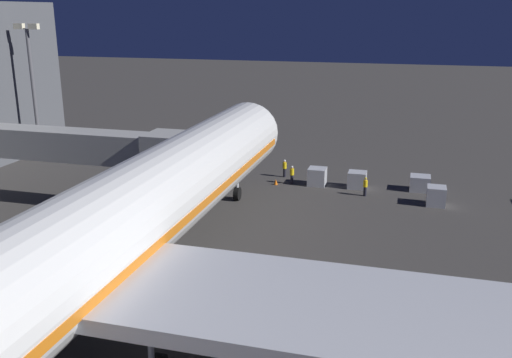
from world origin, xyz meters
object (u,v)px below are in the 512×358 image
Objects in this scene: baggage_container_mid_row at (357,180)px; traffic_cone_nose_port at (276,182)px; baggage_container_near_belt at (436,196)px; baggage_container_far_row at (317,177)px; ground_crew_by_belt_loader at (365,186)px; ground_crew_marshaller_fwd at (285,167)px; ground_crew_near_nose_gear at (292,174)px; baggage_container_spare at (420,183)px; traffic_cone_nose_starboard at (233,178)px; jet_bridge at (88,147)px; airliner_at_gate at (66,264)px; apron_floodlight_mast at (33,82)px.

baggage_container_mid_row is 3.08× the size of traffic_cone_nose_port.
baggage_container_near_belt is 7.83m from baggage_container_mid_row.
ground_crew_by_belt_loader reaches higher than baggage_container_far_row.
ground_crew_marshaller_fwd reaches higher than traffic_cone_nose_port.
traffic_cone_nose_port is (0.22, 2.81, -0.73)m from ground_crew_marshaller_fwd.
ground_crew_near_nose_gear is 1.03× the size of ground_crew_by_belt_loader.
traffic_cone_nose_starboard is (17.88, 1.82, -0.44)m from baggage_container_spare.
jet_bridge is 24.54m from ground_crew_by_belt_loader.
baggage_container_near_belt is 14.99m from traffic_cone_nose_port.
baggage_container_mid_row is at bearing -67.09° from ground_crew_by_belt_loader.
airliner_at_gate is 37.91× the size of baggage_container_mid_row.
baggage_container_near_belt is 0.92× the size of ground_crew_marshaller_fwd.
baggage_container_spare is 17.98m from traffic_cone_nose_starboard.
ground_crew_near_nose_gear is (12.03, 1.18, 0.29)m from baggage_container_spare.
ground_crew_by_belt_loader reaches higher than baggage_container_near_belt.
ground_crew_by_belt_loader is (-10.87, -29.77, -4.31)m from airliner_at_gate.
baggage_container_mid_row is 6.27m from ground_crew_near_nose_gear.
traffic_cone_nose_port is at bearing 176.40° from apron_floodlight_mast.
ground_crew_marshaller_fwd is (7.48, -1.72, 0.21)m from baggage_container_mid_row.
ground_crew_near_nose_gear is at bearing 5.61° from baggage_container_spare.
ground_crew_near_nose_gear reaches higher than traffic_cone_nose_port.
ground_crew_near_nose_gear is at bearing -11.76° from baggage_container_near_belt.
ground_crew_near_nose_gear is (6.25, 0.44, 0.22)m from baggage_container_mid_row.
jet_bridge is 19.34m from apron_floodlight_mast.
baggage_container_mid_row is 3.08× the size of traffic_cone_nose_starboard.
traffic_cone_nose_port is at bearing 85.53° from ground_crew_marshaller_fwd.
jet_bridge is at bearing 34.34° from baggage_container_far_row.
baggage_container_far_row is 2.45m from ground_crew_near_nose_gear.
airliner_at_gate reaches higher than baggage_container_near_belt.
baggage_container_mid_row is 0.93× the size of ground_crew_near_nose_gear.
baggage_container_mid_row is at bearing -175.93° from ground_crew_near_nose_gear.
apron_floodlight_mast is 8.84× the size of baggage_container_far_row.
baggage_container_near_belt is 11.39m from baggage_container_far_row.
ground_crew_near_nose_gear is at bearing -173.79° from traffic_cone_nose_starboard.
ground_crew_near_nose_gear reaches higher than baggage_container_mid_row.
apron_floodlight_mast is 8.18× the size of ground_crew_near_nose_gear.
baggage_container_mid_row is at bearing -178.28° from baggage_container_far_row.
apron_floodlight_mast is at bearing -4.65° from ground_crew_by_belt_loader.
ground_crew_near_nose_gear is 5.93m from traffic_cone_nose_starboard.
baggage_container_mid_row is (7.13, -3.23, -0.05)m from baggage_container_near_belt.
jet_bridge is at bearing -60.79° from airliner_at_gate.
baggage_container_spare is at bearing -172.73° from baggage_container_mid_row.
baggage_container_mid_row is 0.92× the size of baggage_container_spare.
traffic_cone_nose_port is at bearing 14.02° from baggage_container_far_row.
traffic_cone_nose_port is at bearing -8.24° from baggage_container_near_belt.
baggage_container_mid_row is at bearing -174.89° from traffic_cone_nose_starboard.
baggage_container_far_row is at bearing -145.66° from jet_bridge.
airliner_at_gate is 31.98m from ground_crew_by_belt_loader.
baggage_container_far_row is at bearing 1.72° from baggage_container_mid_row.
ground_crew_near_nose_gear is at bearing 4.07° from baggage_container_mid_row.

